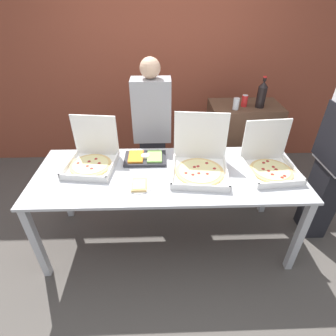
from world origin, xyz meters
The scene contains 13 objects.
ground_plane centered at (0.00, 0.00, 0.00)m, with size 16.00×16.00×0.00m, color #514C47.
brick_wall_behind centered at (0.00, 1.70, 1.40)m, with size 10.00×0.06×2.80m.
buffet_table centered at (0.00, 0.00, 0.74)m, with size 2.31×0.86×0.83m.
pizza_box_near_left centered at (-0.68, 0.15, 0.91)m, with size 0.46×0.48×0.41m.
pizza_box_far_left centered at (0.28, 0.03, 0.92)m, with size 0.52×0.54×0.47m.
pizza_box_far_right centered at (0.88, 0.01, 0.91)m, with size 0.44×0.46×0.41m.
paper_plate_front_center centered at (-0.24, -0.18, 0.85)m, with size 0.21×0.21×0.03m.
veggie_tray centered at (-0.21, 0.21, 0.86)m, with size 0.38×0.25×0.05m.
sideboard_podium centered at (0.91, 0.96, 0.54)m, with size 0.79×0.47×1.08m.
soda_bottle centered at (1.04, 0.88, 1.23)m, with size 0.10×0.10×0.33m.
soda_can_silver centered at (0.76, 0.82, 1.15)m, with size 0.07×0.07×0.12m.
soda_can_colored centered at (0.87, 0.91, 1.15)m, with size 0.07×0.07×0.12m.
person_guest_cap centered at (-0.15, 0.73, 0.86)m, with size 0.40×0.22×1.64m.
Camera 1 is at (-0.06, -1.86, 2.15)m, focal length 28.00 mm.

